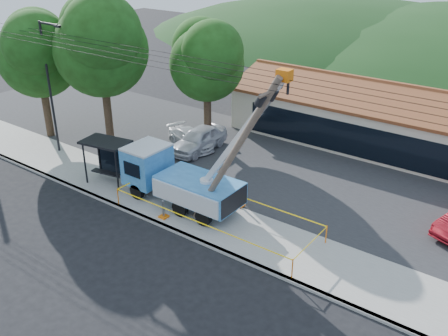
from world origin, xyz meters
The scene contains 16 objects.
ground centered at (0.00, 0.00, 0.00)m, with size 120.00×120.00×0.00m, color black.
curb centered at (0.00, 2.10, 0.07)m, with size 60.00×0.25×0.15m, color gray.
sidewalk centered at (0.00, 4.00, 0.07)m, with size 60.00×4.00×0.15m, color gray.
parking_lot centered at (0.00, 12.00, 0.05)m, with size 60.00×12.00×0.10m, color #28282B.
strip_mall centered at (4.00, 19.98, 1.88)m, with size 22.50×8.53×4.67m.
streetlight centered at (-13.78, 5.00, 5.30)m, with size 2.13×0.22×9.00m.
tree_west_near centered at (-12.00, 8.00, 7.52)m, with size 7.56×6.72×10.80m.
tree_west_far centered at (-17.00, 6.50, 6.54)m, with size 6.84×6.08×9.48m.
tree_lot centered at (-7.00, 13.00, 6.21)m, with size 6.30×5.60×8.94m.
hill_west centered at (-15.00, 55.00, 0.00)m, with size 78.40×56.00×28.00m, color #153814.
utility_truck centered at (-2.33, 4.38, 1.71)m, with size 10.26×3.89×8.70m.
leaning_pole centered at (2.00, 3.79, 4.82)m, with size 5.08×1.82×8.60m.
bus_shelter centered at (-7.46, 3.93, 2.15)m, with size 3.07×2.18×2.72m.
caution_tape centered at (0.60, 3.90, 0.89)m, with size 11.19×3.44×1.00m.
car_silver centered at (-6.18, 10.93, 0.00)m, with size 1.95×4.86×1.65m, color silver.
car_white centered at (-7.03, 11.05, 0.00)m, with size 1.74×4.27×1.24m, color silver.
Camera 1 is at (14.34, -14.02, 14.16)m, focal length 40.00 mm.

